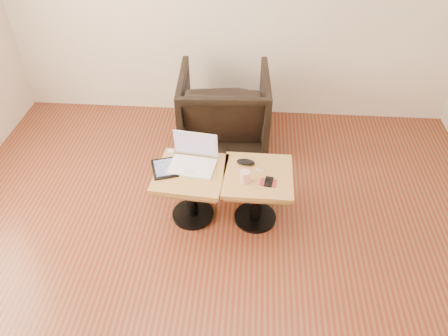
# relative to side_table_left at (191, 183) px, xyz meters

# --- Properties ---
(room_shell) EXTENTS (4.52, 4.52, 2.71)m
(room_shell) POSITION_rel_side_table_left_xyz_m (0.22, -0.61, 1.00)
(room_shell) COLOR maroon
(room_shell) RESTS_ON ground
(side_table_left) EXTENTS (0.56, 0.56, 0.47)m
(side_table_left) POSITION_rel_side_table_left_xyz_m (0.00, 0.00, 0.00)
(side_table_left) COLOR black
(side_table_left) RESTS_ON ground
(side_table_right) EXTENTS (0.52, 0.52, 0.47)m
(side_table_right) POSITION_rel_side_table_left_xyz_m (0.51, 0.00, 0.00)
(side_table_right) COLOR black
(side_table_right) RESTS_ON ground
(laptop) EXTENTS (0.38, 0.31, 0.25)m
(laptop) POSITION_rel_side_table_left_xyz_m (0.01, 0.09, 0.17)
(laptop) COLOR white
(laptop) RESTS_ON side_table_left
(tablet) EXTENTS (0.25, 0.28, 0.02)m
(tablet) POSITION_rel_side_table_left_xyz_m (-0.20, 0.01, 0.13)
(tablet) COLOR black
(tablet) RESTS_ON side_table_left
(charging_adapter) EXTENTS (0.05, 0.05, 0.03)m
(charging_adapter) POSITION_rel_side_table_left_xyz_m (-0.19, 0.21, 0.13)
(charging_adapter) COLOR white
(charging_adapter) RESTS_ON side_table_left
(glasses_case) EXTENTS (0.15, 0.08, 0.04)m
(glasses_case) POSITION_rel_side_table_left_xyz_m (0.41, 0.12, 0.14)
(glasses_case) COLOR black
(glasses_case) RESTS_ON side_table_right
(striped_cup) EXTENTS (0.08, 0.08, 0.10)m
(striped_cup) POSITION_rel_side_table_left_xyz_m (0.41, -0.08, 0.17)
(striped_cup) COLOR #EE6C84
(striped_cup) RESTS_ON side_table_right
(earbuds_tangle) EXTENTS (0.07, 0.05, 0.01)m
(earbuds_tangle) POSITION_rel_side_table_left_xyz_m (0.53, 0.04, 0.12)
(earbuds_tangle) COLOR white
(earbuds_tangle) RESTS_ON side_table_right
(phone_on_sleeve) EXTENTS (0.13, 0.12, 0.02)m
(phone_on_sleeve) POSITION_rel_side_table_left_xyz_m (0.59, -0.08, 0.12)
(phone_on_sleeve) COLOR maroon
(phone_on_sleeve) RESTS_ON side_table_right
(armchair) EXTENTS (0.86, 0.89, 0.77)m
(armchair) POSITION_rel_side_table_left_xyz_m (0.18, 1.04, 0.03)
(armchair) COLOR black
(armchair) RESTS_ON ground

